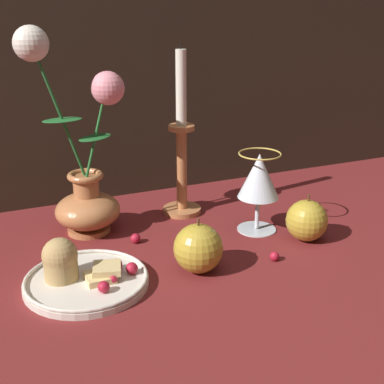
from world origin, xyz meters
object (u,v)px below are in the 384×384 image
object	(u,v)px
vase	(83,173)
candlestick	(182,155)
plate_with_pastries	(80,274)
apple_beside_vase	(198,248)
wine_glass	(259,179)
apple_near_glass	(307,220)

from	to	relation	value
vase	candlestick	size ratio (longest dim) A/B	1.12
vase	candlestick	world-z (taller)	vase
vase	plate_with_pastries	world-z (taller)	vase
plate_with_pastries	apple_beside_vase	bearing A→B (deg)	-9.14
candlestick	plate_with_pastries	bearing A→B (deg)	-140.57
wine_glass	apple_beside_vase	size ratio (longest dim) A/B	1.64
plate_with_pastries	wine_glass	xyz separation A→B (m)	(0.35, 0.07, 0.08)
apple_beside_vase	plate_with_pastries	bearing A→B (deg)	170.86
plate_with_pastries	apple_near_glass	distance (m)	0.41
wine_glass	candlestick	size ratio (longest dim) A/B	0.45
wine_glass	candlestick	distance (m)	0.17
plate_with_pastries	candlestick	distance (m)	0.34
candlestick	apple_near_glass	bearing A→B (deg)	-53.07
plate_with_pastries	apple_near_glass	world-z (taller)	apple_near_glass
apple_beside_vase	apple_near_glass	bearing A→B (deg)	7.30
apple_beside_vase	apple_near_glass	distance (m)	0.23
apple_near_glass	wine_glass	bearing A→B (deg)	129.30
plate_with_pastries	candlestick	xyz separation A→B (m)	(0.25, 0.21, 0.10)
apple_beside_vase	apple_near_glass	size ratio (longest dim) A/B	1.05
plate_with_pastries	vase	bearing A→B (deg)	74.08
wine_glass	plate_with_pastries	bearing A→B (deg)	-168.30
plate_with_pastries	apple_near_glass	bearing A→B (deg)	-0.08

